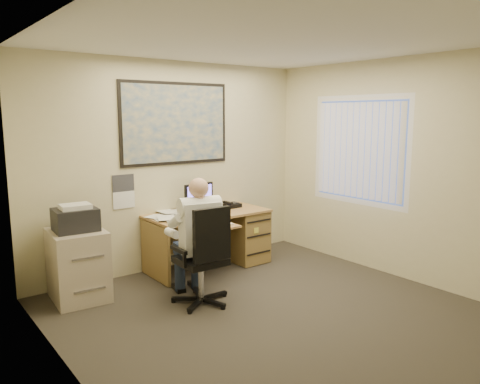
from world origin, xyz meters
TOP-DOWN VIEW (x-y plane):
  - room_shell at (0.00, 0.00)m, footprint 4.00×4.50m
  - desk at (0.61, 1.90)m, footprint 1.60×0.97m
  - world_map at (0.04, 2.23)m, footprint 1.56×0.03m
  - wall_calendar at (-0.71, 2.24)m, footprint 0.28×0.01m
  - window_blinds at (1.97, 0.80)m, footprint 0.06×1.40m
  - filing_cabinet at (-1.44, 1.86)m, footprint 0.60×0.70m
  - office_chair at (-0.43, 0.89)m, footprint 0.66×0.66m
  - person at (-0.43, 0.97)m, footprint 0.71×0.90m

SIDE VIEW (x-z plane):
  - office_chair at x=-0.43m, z-range -0.23..0.86m
  - desk at x=0.61m, z-range -0.11..1.00m
  - filing_cabinet at x=-1.44m, z-range -0.07..0.99m
  - person at x=-0.43m, z-range 0.00..1.36m
  - wall_calendar at x=-0.71m, z-range 0.87..1.29m
  - room_shell at x=0.00m, z-range 0.00..2.70m
  - window_blinds at x=1.97m, z-range 0.90..2.20m
  - world_map at x=0.04m, z-range 1.37..2.43m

